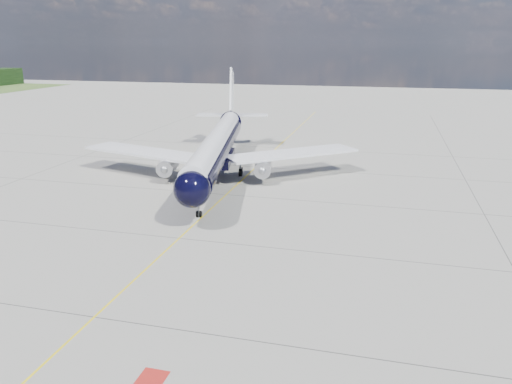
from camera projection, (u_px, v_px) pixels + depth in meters
The scene contains 4 objects.
ground at pixel (238, 184), 67.03m from camera, with size 320.00×320.00×0.00m, color gray.
taxiway_centerline at pixel (226, 195), 62.39m from camera, with size 0.16×160.00×0.01m, color yellow.
red_marking at pixel (152, 378), 28.31m from camera, with size 1.60×1.60×0.01m, color maroon.
main_airliner at pixel (218, 145), 70.20m from camera, with size 39.37×48.55×14.13m.
Camera 1 is at (18.54, -31.82, 18.28)m, focal length 35.00 mm.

